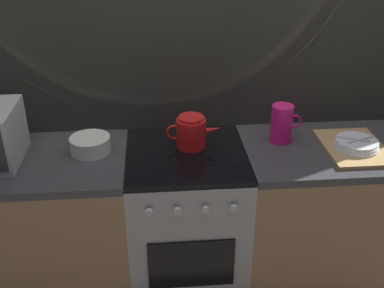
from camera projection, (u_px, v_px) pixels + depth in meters
The scene contains 9 objects.
ground_plane at pixel (187, 287), 2.73m from camera, with size 8.00×8.00×0.00m, color #6B6054.
back_wall at pixel (181, 74), 2.46m from camera, with size 3.60×0.05×2.40m.
counter_left at pixel (17, 235), 2.46m from camera, with size 1.20×0.60×0.90m.
stove_unit at pixel (187, 226), 2.52m from camera, with size 0.60×0.63×0.90m.
counter_right at pixel (348, 217), 2.59m from camera, with size 1.20×0.60×0.90m.
kettle at pixel (191, 132), 2.34m from camera, with size 0.28×0.15×0.17m.
mixing_bowl at pixel (90, 145), 2.31m from camera, with size 0.20×0.20×0.08m, color silver.
pitcher at pixel (282, 124), 2.38m from camera, with size 0.16×0.11×0.20m.
dish_pile at pixel (355, 146), 2.33m from camera, with size 0.30×0.40×0.07m.
Camera 1 is at (-0.15, -2.02, 2.02)m, focal length 43.55 mm.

